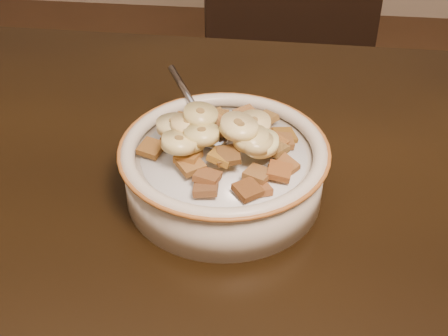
# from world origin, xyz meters

# --- Properties ---
(table) EXTENTS (1.41, 0.92, 0.04)m
(table) POSITION_xyz_m (0.00, 0.00, 0.73)
(table) COLOR black
(table) RESTS_ON floor
(chair) EXTENTS (0.44, 0.44, 0.84)m
(chair) POSITION_xyz_m (0.06, 0.77, 0.42)
(chair) COLOR black
(chair) RESTS_ON floor
(cereal_bowl) EXTENTS (0.18, 0.18, 0.04)m
(cereal_bowl) POSITION_xyz_m (-0.00, 0.13, 0.77)
(cereal_bowl) COLOR beige
(cereal_bowl) RESTS_ON table
(milk) EXTENTS (0.15, 0.15, 0.00)m
(milk) POSITION_xyz_m (-0.00, 0.13, 0.79)
(milk) COLOR silver
(milk) RESTS_ON cereal_bowl
(spoon) EXTENTS (0.05, 0.05, 0.01)m
(spoon) POSITION_xyz_m (-0.02, 0.15, 0.80)
(spoon) COLOR #A5A7B0
(spoon) RESTS_ON cereal_bowl
(cereal_square_0) EXTENTS (0.02, 0.02, 0.01)m
(cereal_square_0) POSITION_xyz_m (0.03, 0.14, 0.81)
(cereal_square_0) COLOR brown
(cereal_square_0) RESTS_ON milk
(cereal_square_1) EXTENTS (0.02, 0.02, 0.01)m
(cereal_square_1) POSITION_xyz_m (0.05, 0.15, 0.80)
(cereal_square_1) COLOR brown
(cereal_square_1) RESTS_ON milk
(cereal_square_2) EXTENTS (0.02, 0.02, 0.01)m
(cereal_square_2) POSITION_xyz_m (0.02, 0.18, 0.80)
(cereal_square_2) COLOR #966225
(cereal_square_2) RESTS_ON milk
(cereal_square_3) EXTENTS (0.03, 0.03, 0.01)m
(cereal_square_3) POSITION_xyz_m (-0.07, 0.12, 0.80)
(cereal_square_3) COLOR brown
(cereal_square_3) RESTS_ON milk
(cereal_square_4) EXTENTS (0.02, 0.02, 0.01)m
(cereal_square_4) POSITION_xyz_m (-0.04, 0.17, 0.80)
(cereal_square_4) COLOR brown
(cereal_square_4) RESTS_ON milk
(cereal_square_5) EXTENTS (0.02, 0.02, 0.01)m
(cereal_square_5) POSITION_xyz_m (-0.01, 0.16, 0.81)
(cereal_square_5) COLOR brown
(cereal_square_5) RESTS_ON milk
(cereal_square_6) EXTENTS (0.03, 0.03, 0.01)m
(cereal_square_6) POSITION_xyz_m (0.05, 0.11, 0.80)
(cereal_square_6) COLOR brown
(cereal_square_6) RESTS_ON milk
(cereal_square_7) EXTENTS (0.02, 0.02, 0.01)m
(cereal_square_7) POSITION_xyz_m (-0.01, 0.07, 0.80)
(cereal_square_7) COLOR brown
(cereal_square_7) RESTS_ON milk
(cereal_square_8) EXTENTS (0.02, 0.02, 0.01)m
(cereal_square_8) POSITION_xyz_m (-0.00, 0.16, 0.81)
(cereal_square_8) COLOR brown
(cereal_square_8) RESTS_ON milk
(cereal_square_9) EXTENTS (0.03, 0.03, 0.01)m
(cereal_square_9) POSITION_xyz_m (0.01, 0.19, 0.80)
(cereal_square_9) COLOR olive
(cereal_square_9) RESTS_ON milk
(cereal_square_10) EXTENTS (0.03, 0.03, 0.01)m
(cereal_square_10) POSITION_xyz_m (-0.03, 0.17, 0.80)
(cereal_square_10) COLOR brown
(cereal_square_10) RESTS_ON milk
(cereal_square_11) EXTENTS (0.02, 0.03, 0.01)m
(cereal_square_11) POSITION_xyz_m (-0.03, 0.11, 0.81)
(cereal_square_11) COLOR brown
(cereal_square_11) RESTS_ON milk
(cereal_square_12) EXTENTS (0.02, 0.02, 0.01)m
(cereal_square_12) POSITION_xyz_m (-0.01, 0.18, 0.80)
(cereal_square_12) COLOR olive
(cereal_square_12) RESTS_ON milk
(cereal_square_13) EXTENTS (0.03, 0.03, 0.01)m
(cereal_square_13) POSITION_xyz_m (-0.03, 0.10, 0.80)
(cereal_square_13) COLOR brown
(cereal_square_13) RESTS_ON milk
(cereal_square_14) EXTENTS (0.03, 0.03, 0.01)m
(cereal_square_14) POSITION_xyz_m (-0.01, 0.16, 0.81)
(cereal_square_14) COLOR brown
(cereal_square_14) RESTS_ON milk
(cereal_square_15) EXTENTS (0.02, 0.02, 0.01)m
(cereal_square_15) POSITION_xyz_m (0.05, 0.10, 0.80)
(cereal_square_15) COLOR brown
(cereal_square_15) RESTS_ON milk
(cereal_square_16) EXTENTS (0.02, 0.02, 0.01)m
(cereal_square_16) POSITION_xyz_m (0.00, 0.11, 0.81)
(cereal_square_16) COLOR brown
(cereal_square_16) RESTS_ON milk
(cereal_square_17) EXTENTS (0.03, 0.03, 0.01)m
(cereal_square_17) POSITION_xyz_m (0.04, 0.14, 0.80)
(cereal_square_17) COLOR #9B612B
(cereal_square_17) RESTS_ON milk
(cereal_square_18) EXTENTS (0.02, 0.02, 0.01)m
(cereal_square_18) POSITION_xyz_m (-0.05, 0.14, 0.80)
(cereal_square_18) COLOR brown
(cereal_square_18) RESTS_ON milk
(cereal_square_19) EXTENTS (0.03, 0.03, 0.01)m
(cereal_square_19) POSITION_xyz_m (0.03, 0.08, 0.80)
(cereal_square_19) COLOR #9D5D31
(cereal_square_19) RESTS_ON milk
(cereal_square_20) EXTENTS (0.03, 0.03, 0.01)m
(cereal_square_20) POSITION_xyz_m (0.04, 0.13, 0.81)
(cereal_square_20) COLOR olive
(cereal_square_20) RESTS_ON milk
(cereal_square_21) EXTENTS (0.02, 0.02, 0.01)m
(cereal_square_21) POSITION_xyz_m (-0.01, 0.09, 0.80)
(cereal_square_21) COLOR brown
(cereal_square_21) RESTS_ON milk
(cereal_square_22) EXTENTS (0.03, 0.03, 0.01)m
(cereal_square_22) POSITION_xyz_m (0.03, 0.14, 0.81)
(cereal_square_22) COLOR brown
(cereal_square_22) RESTS_ON milk
(cereal_square_23) EXTENTS (0.03, 0.03, 0.01)m
(cereal_square_23) POSITION_xyz_m (0.03, 0.18, 0.80)
(cereal_square_23) COLOR brown
(cereal_square_23) RESTS_ON milk
(cereal_square_24) EXTENTS (0.03, 0.03, 0.01)m
(cereal_square_24) POSITION_xyz_m (0.05, 0.16, 0.80)
(cereal_square_24) COLOR brown
(cereal_square_24) RESTS_ON milk
(cereal_square_25) EXTENTS (0.03, 0.03, 0.01)m
(cereal_square_25) POSITION_xyz_m (0.02, 0.07, 0.80)
(cereal_square_25) COLOR brown
(cereal_square_25) RESTS_ON milk
(cereal_square_26) EXTENTS (0.03, 0.03, 0.01)m
(cereal_square_26) POSITION_xyz_m (-0.01, 0.16, 0.81)
(cereal_square_26) COLOR brown
(cereal_square_26) RESTS_ON milk
(cereal_square_27) EXTENTS (0.03, 0.03, 0.01)m
(cereal_square_27) POSITION_xyz_m (-0.01, 0.18, 0.80)
(cereal_square_27) COLOR brown
(cereal_square_27) RESTS_ON milk
(cereal_square_28) EXTENTS (0.03, 0.03, 0.01)m
(cereal_square_28) POSITION_xyz_m (-0.00, 0.11, 0.81)
(cereal_square_28) COLOR #97671F
(cereal_square_28) RESTS_ON milk
(cereal_square_29) EXTENTS (0.02, 0.02, 0.01)m
(cereal_square_29) POSITION_xyz_m (0.03, 0.18, 0.80)
(cereal_square_29) COLOR brown
(cereal_square_29) RESTS_ON milk
(cereal_square_30) EXTENTS (0.03, 0.03, 0.01)m
(cereal_square_30) POSITION_xyz_m (0.03, 0.10, 0.80)
(cereal_square_30) COLOR brown
(cereal_square_30) RESTS_ON milk
(banana_slice_0) EXTENTS (0.04, 0.04, 0.01)m
(banana_slice_0) POSITION_xyz_m (-0.02, 0.12, 0.82)
(banana_slice_0) COLOR #F2DC8E
(banana_slice_0) RESTS_ON milk
(banana_slice_1) EXTENTS (0.04, 0.04, 0.01)m
(banana_slice_1) POSITION_xyz_m (0.02, 0.12, 0.82)
(banana_slice_1) COLOR #DFCD87
(banana_slice_1) RESTS_ON milk
(banana_slice_2) EXTENTS (0.04, 0.04, 0.02)m
(banana_slice_2) POSITION_xyz_m (-0.04, 0.11, 0.82)
(banana_slice_2) COLOR #E3D575
(banana_slice_2) RESTS_ON milk
(banana_slice_3) EXTENTS (0.03, 0.03, 0.01)m
(banana_slice_3) POSITION_xyz_m (-0.03, 0.12, 0.82)
(banana_slice_3) COLOR #E0D37D
(banana_slice_3) RESTS_ON milk
(banana_slice_4) EXTENTS (0.03, 0.03, 0.01)m
(banana_slice_4) POSITION_xyz_m (0.03, 0.12, 0.82)
(banana_slice_4) COLOR tan
(banana_slice_4) RESTS_ON milk
(banana_slice_5) EXTENTS (0.04, 0.04, 0.02)m
(banana_slice_5) POSITION_xyz_m (-0.02, 0.14, 0.83)
(banana_slice_5) COLOR tan
(banana_slice_5) RESTS_ON milk
(banana_slice_6) EXTENTS (0.04, 0.04, 0.01)m
(banana_slice_6) POSITION_xyz_m (0.03, 0.12, 0.82)
(banana_slice_6) COLOR #FFF1A2
(banana_slice_6) RESTS_ON milk
(banana_slice_7) EXTENTS (0.03, 0.03, 0.01)m
(banana_slice_7) POSITION_xyz_m (-0.05, 0.14, 0.81)
(banana_slice_7) COLOR #D2C480
(banana_slice_7) RESTS_ON milk
(banana_slice_8) EXTENTS (0.04, 0.04, 0.01)m
(banana_slice_8) POSITION_xyz_m (0.01, 0.12, 0.83)
(banana_slice_8) COLOR #FFF5A6
(banana_slice_8) RESTS_ON milk
(banana_slice_9) EXTENTS (0.04, 0.04, 0.01)m
(banana_slice_9) POSITION_xyz_m (0.02, 0.15, 0.82)
(banana_slice_9) COLOR #E5D17E
(banana_slice_9) RESTS_ON milk
(banana_slice_10) EXTENTS (0.04, 0.04, 0.01)m
(banana_slice_10) POSITION_xyz_m (-0.03, 0.14, 0.82)
(banana_slice_10) COLOR #FFDD8D
(banana_slice_10) RESTS_ON milk
(banana_slice_11) EXTENTS (0.04, 0.04, 0.02)m
(banana_slice_11) POSITION_xyz_m (0.01, 0.12, 0.83)
(banana_slice_11) COLOR #FBDD94
(banana_slice_11) RESTS_ON milk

